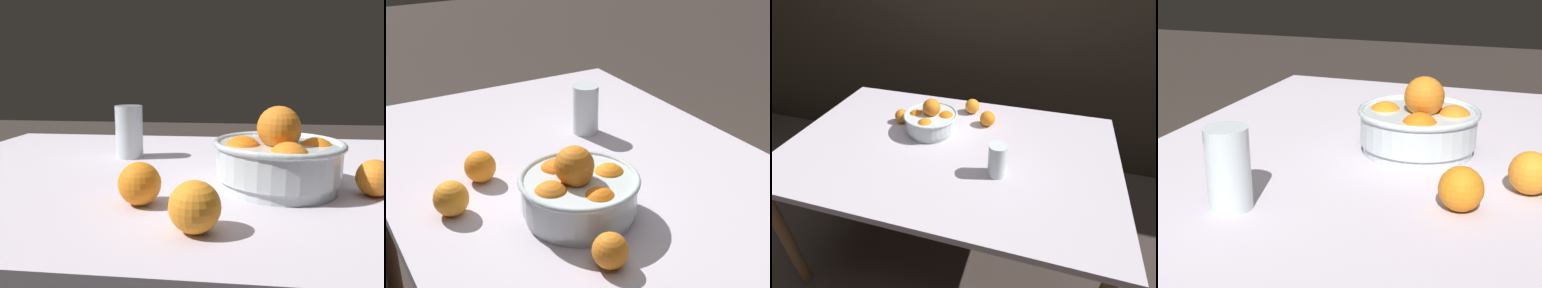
% 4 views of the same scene
% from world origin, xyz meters
% --- Properties ---
extents(dining_table, '(1.45, 0.93, 0.70)m').
position_xyz_m(dining_table, '(0.00, 0.00, 0.64)').
color(dining_table, silver).
rests_on(dining_table, ground_plane).
extents(fruit_bowl, '(0.25, 0.25, 0.16)m').
position_xyz_m(fruit_bowl, '(-0.12, 0.11, 0.76)').
color(fruit_bowl, silver).
rests_on(fruit_bowl, dining_table).
extents(juice_glass, '(0.07, 0.07, 0.14)m').
position_xyz_m(juice_glass, '(0.24, -0.12, 0.76)').
color(juice_glass, '#F4A314').
rests_on(juice_glass, dining_table).
extents(orange_loose_near_bowl, '(0.08, 0.08, 0.08)m').
position_xyz_m(orange_loose_near_bowl, '(0.02, 0.34, 0.74)').
color(orange_loose_near_bowl, orange).
rests_on(orange_loose_near_bowl, dining_table).
extents(orange_loose_front, '(0.07, 0.07, 0.07)m').
position_xyz_m(orange_loose_front, '(0.12, 0.23, 0.74)').
color(orange_loose_front, orange).
rests_on(orange_loose_front, dining_table).
extents(orange_loose_aside, '(0.07, 0.07, 0.07)m').
position_xyz_m(orange_loose_aside, '(-0.29, 0.14, 0.74)').
color(orange_loose_aside, orange).
rests_on(orange_loose_aside, dining_table).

